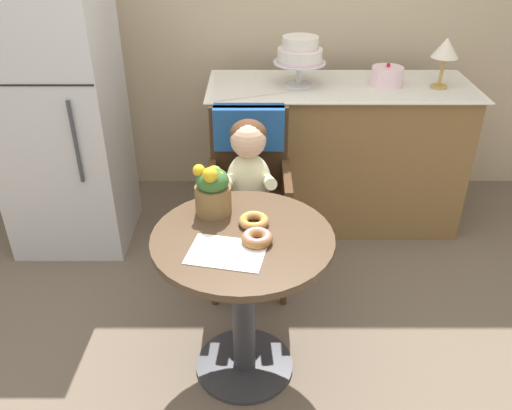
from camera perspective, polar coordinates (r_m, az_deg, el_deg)
ground_plane at (r=2.53m, az=-1.19°, el=-16.99°), size 8.00×8.00×0.00m
cafe_table at (r=2.18m, az=-1.33°, el=-7.95°), size 0.72×0.72×0.72m
wicker_chair at (r=2.70m, az=-0.71°, el=3.66°), size 0.42×0.45×0.95m
seated_child at (r=2.55m, az=-0.76°, el=2.83°), size 0.27×0.32×0.73m
paper_napkin at (r=1.96m, az=-3.13°, el=-5.16°), size 0.32×0.25×0.00m
donut_front at (r=2.11m, az=-0.19°, el=-1.69°), size 0.12×0.12×0.04m
donut_mid at (r=2.00m, az=0.17°, el=-3.53°), size 0.12×0.12×0.04m
flower_vase at (r=2.15m, az=-4.64°, el=1.69°), size 0.15×0.15×0.23m
display_counter at (r=3.35m, az=8.63°, el=5.40°), size 1.56×0.62×0.90m
tiered_cake_stand at (r=3.11m, az=4.84°, el=16.03°), size 0.30×0.30×0.28m
round_layer_cake at (r=3.23m, az=14.04°, el=13.34°), size 0.18×0.18×0.13m
table_lamp at (r=3.23m, az=19.88°, el=15.48°), size 0.15×0.15×0.28m
refrigerator at (r=3.18m, az=-20.56°, el=10.05°), size 0.64×0.63×1.70m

